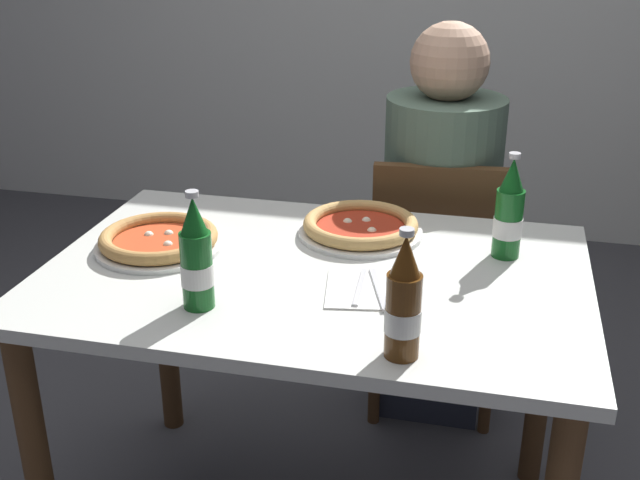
# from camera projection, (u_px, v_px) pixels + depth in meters

# --- Properties ---
(dining_table_main) EXTENTS (1.20, 0.80, 0.75)m
(dining_table_main) POSITION_uv_depth(u_px,v_px,m) (315.00, 314.00, 1.80)
(dining_table_main) COLOR silver
(dining_table_main) RESTS_ON ground_plane
(chair_behind_table) EXTENTS (0.43, 0.43, 0.85)m
(chair_behind_table) POSITION_uv_depth(u_px,v_px,m) (437.00, 273.00, 2.35)
(chair_behind_table) COLOR brown
(chair_behind_table) RESTS_ON ground_plane
(diner_seated) EXTENTS (0.34, 0.34, 1.21)m
(diner_seated) POSITION_uv_depth(u_px,v_px,m) (439.00, 235.00, 2.36)
(diner_seated) COLOR #2D3342
(diner_seated) RESTS_ON ground_plane
(pizza_margherita_near) EXTENTS (0.30, 0.30, 0.04)m
(pizza_margherita_near) POSITION_uv_depth(u_px,v_px,m) (361.00, 227.00, 1.93)
(pizza_margherita_near) COLOR white
(pizza_margherita_near) RESTS_ON dining_table_main
(pizza_marinara_far) EXTENTS (0.30, 0.30, 0.04)m
(pizza_marinara_far) POSITION_uv_depth(u_px,v_px,m) (159.00, 240.00, 1.85)
(pizza_marinara_far) COLOR white
(pizza_marinara_far) RESTS_ON dining_table_main
(beer_bottle_left) EXTENTS (0.07, 0.07, 0.25)m
(beer_bottle_left) POSITION_uv_depth(u_px,v_px,m) (196.00, 259.00, 1.55)
(beer_bottle_left) COLOR #14591E
(beer_bottle_left) RESTS_ON dining_table_main
(beer_bottle_center) EXTENTS (0.07, 0.07, 0.25)m
(beer_bottle_center) POSITION_uv_depth(u_px,v_px,m) (509.00, 214.00, 1.78)
(beer_bottle_center) COLOR #14591E
(beer_bottle_center) RESTS_ON dining_table_main
(beer_bottle_right) EXTENTS (0.07, 0.07, 0.25)m
(beer_bottle_right) POSITION_uv_depth(u_px,v_px,m) (403.00, 304.00, 1.38)
(beer_bottle_right) COLOR #512D0F
(beer_bottle_right) RESTS_ON dining_table_main
(napkin_with_cutlery) EXTENTS (0.21, 0.21, 0.01)m
(napkin_with_cutlery) POSITION_uv_depth(u_px,v_px,m) (369.00, 289.00, 1.65)
(napkin_with_cutlery) COLOR white
(napkin_with_cutlery) RESTS_ON dining_table_main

